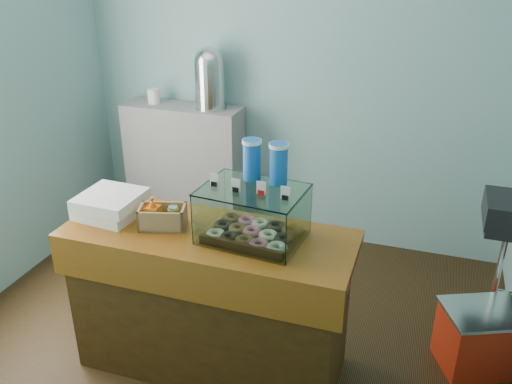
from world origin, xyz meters
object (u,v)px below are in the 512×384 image
(display_case, at_px, (256,209))
(counter, at_px, (210,300))
(red_cooler, at_px, (480,338))
(coffee_urn, at_px, (210,77))

(display_case, bearing_deg, counter, -162.83)
(counter, height_order, display_case, display_case)
(counter, height_order, red_cooler, counter)
(display_case, relative_size, coffee_urn, 1.13)
(coffee_urn, bearing_deg, counter, -67.90)
(coffee_urn, bearing_deg, display_case, -59.54)
(counter, relative_size, display_case, 2.87)
(counter, distance_m, display_case, 0.66)
(counter, bearing_deg, coffee_urn, 112.10)
(counter, distance_m, red_cooler, 1.61)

